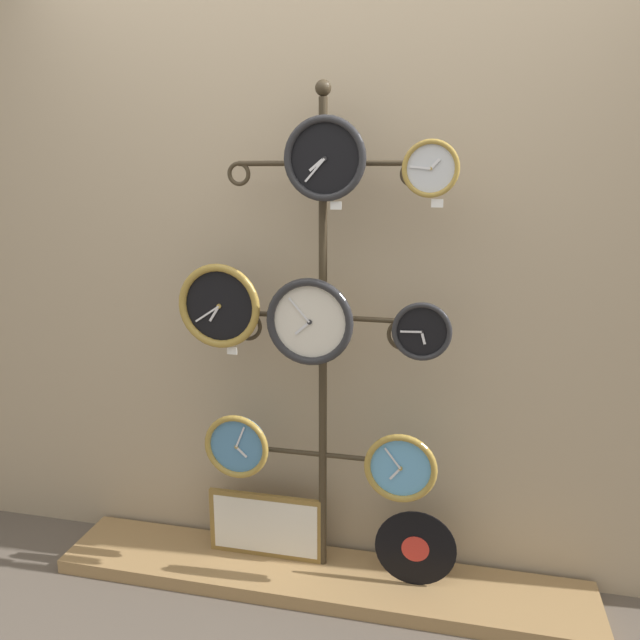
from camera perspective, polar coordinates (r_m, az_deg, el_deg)
shop_wall at (r=2.49m, az=1.09°, el=7.31°), size 4.40×0.04×2.80m
low_shelf at (r=2.79m, az=-0.05°, el=-22.47°), size 2.20×0.36×0.06m
display_stand at (r=2.56m, az=0.25°, el=-11.73°), size 0.74×0.41×1.98m
clock_top_center at (r=2.22m, az=0.46°, el=14.53°), size 0.29×0.04×0.29m
clock_top_right at (r=2.16m, az=10.09°, el=13.48°), size 0.19×0.04×0.19m
clock_middle_left at (r=2.38m, az=-9.18°, el=1.28°), size 0.32×0.04×0.32m
clock_middle_center at (r=2.27m, az=-0.94°, el=-0.16°), size 0.33×0.04×0.33m
clock_middle_right at (r=2.23m, az=9.30°, el=-1.02°), size 0.21×0.04×0.21m
clock_bottom_left at (r=2.55m, az=-7.61°, el=-11.36°), size 0.27×0.04×0.27m
clock_bottom_right at (r=2.41m, az=7.38°, el=-13.25°), size 0.27×0.04×0.27m
vinyl_record at (r=2.64m, az=8.71°, el=-19.95°), size 0.32×0.01×0.32m
picture_frame at (r=2.79m, az=-5.00°, el=-18.22°), size 0.50×0.02×0.29m
price_tag_upper at (r=2.21m, az=1.47°, el=10.42°), size 0.04×0.00×0.03m
price_tag_mid at (r=2.16m, az=10.67°, el=10.45°), size 0.04×0.00×0.03m
price_tag_lower at (r=2.41m, az=-8.05°, el=-2.81°), size 0.04×0.00×0.03m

